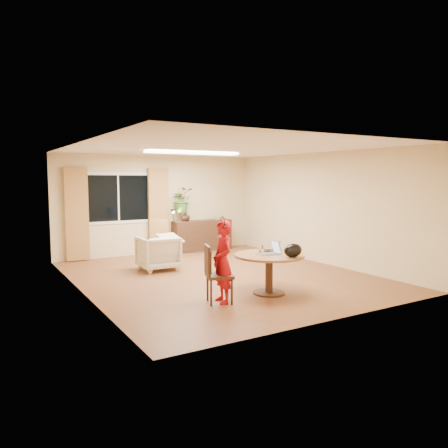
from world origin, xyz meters
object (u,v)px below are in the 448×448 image
Objects in this scene: dining_chair at (219,274)px; sideboard at (202,235)px; child at (223,262)px; dining_table at (269,263)px; armchair at (158,253)px.

dining_chair is 0.56× the size of sideboard.
child reaches higher than dining_chair.
dining_table is at bearing 21.50° from dining_chair.
dining_chair reaches higher than dining_table.
dining_chair is 2.91m from armchair.
dining_table is 1.47× the size of armchair.
dining_chair reaches higher than armchair.
dining_table is 3.00m from armchair.
sideboard is at bearing 76.23° from dining_table.
child reaches higher than sideboard.
sideboard is (1.14, 4.64, -0.12)m from dining_table.
dining_table is at bearing 100.76° from child.
sideboard is at bearing -137.38° from armchair.
armchair is at bearing 106.43° from dining_chair.
dining_table is at bearing 108.84° from armchair.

